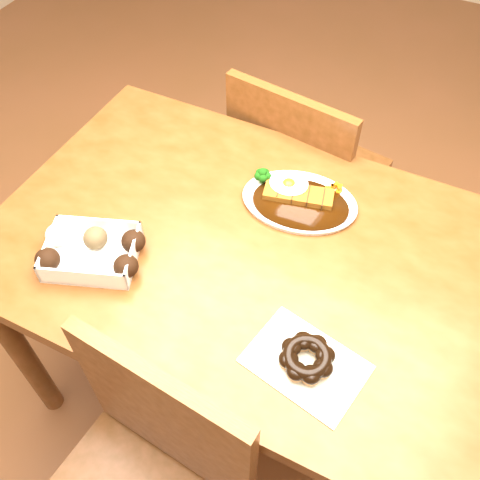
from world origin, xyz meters
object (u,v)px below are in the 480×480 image
at_px(chair_far, 302,176).
at_px(katsu_curry_plate, 298,198).
at_px(donut_box, 91,251).
at_px(table, 248,270).
at_px(pon_de_ring, 307,359).

height_order(chair_far, katsu_curry_plate, chair_far).
bearing_deg(chair_far, donut_box, 79.79).
distance_m(table, donut_box, 0.37).
distance_m(table, pon_de_ring, 0.34).
bearing_deg(table, katsu_curry_plate, 73.62).
height_order(chair_far, pon_de_ring, chair_far).
bearing_deg(chair_far, pon_de_ring, 118.79).
relative_size(chair_far, pon_de_ring, 3.47).
bearing_deg(pon_de_ring, table, 136.27).
height_order(table, katsu_curry_plate, katsu_curry_plate).
distance_m(katsu_curry_plate, pon_de_ring, 0.43).
relative_size(table, donut_box, 4.94).
bearing_deg(table, donut_box, -147.22).
height_order(table, donut_box, donut_box).
height_order(chair_far, donut_box, chair_far).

